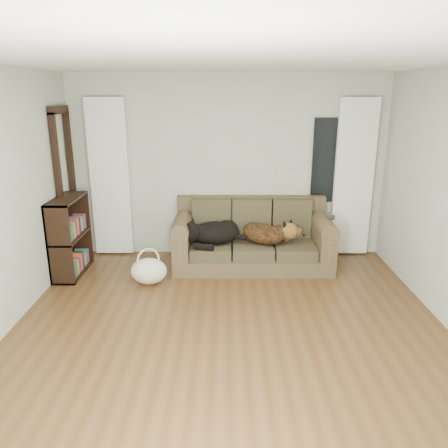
{
  "coord_description": "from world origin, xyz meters",
  "views": [
    {
      "loc": [
        -0.04,
        -3.75,
        2.34
      ],
      "look_at": [
        -0.06,
        1.6,
        0.72
      ],
      "focal_mm": 35.0,
      "sensor_mm": 36.0,
      "label": 1
    }
  ],
  "objects_px": {
    "tote_bag": "(149,272)",
    "sofa": "(252,235)",
    "dog_black_lab": "(212,234)",
    "dog_shepherd": "(267,233)"
  },
  "relations": [
    {
      "from": "tote_bag",
      "to": "sofa",
      "type": "bearing_deg",
      "value": 24.76
    },
    {
      "from": "dog_black_lab",
      "to": "tote_bag",
      "type": "height_order",
      "value": "dog_black_lab"
    },
    {
      "from": "dog_black_lab",
      "to": "tote_bag",
      "type": "distance_m",
      "value": 1.01
    },
    {
      "from": "dog_shepherd",
      "to": "tote_bag",
      "type": "height_order",
      "value": "dog_shepherd"
    },
    {
      "from": "dog_black_lab",
      "to": "dog_shepherd",
      "type": "xyz_separation_m",
      "value": [
        0.75,
        0.02,
        0.01
      ]
    },
    {
      "from": "dog_shepherd",
      "to": "tote_bag",
      "type": "distance_m",
      "value": 1.67
    },
    {
      "from": "dog_black_lab",
      "to": "tote_bag",
      "type": "bearing_deg",
      "value": -156.36
    },
    {
      "from": "dog_shepherd",
      "to": "sofa",
      "type": "bearing_deg",
      "value": 16.42
    },
    {
      "from": "sofa",
      "to": "dog_black_lab",
      "type": "distance_m",
      "value": 0.57
    },
    {
      "from": "sofa",
      "to": "tote_bag",
      "type": "xyz_separation_m",
      "value": [
        -1.34,
        -0.62,
        -0.29
      ]
    },
    {
      "from": "tote_bag",
      "to": "dog_shepherd",
      "type": "bearing_deg",
      "value": 20.3
    },
    {
      "from": "sofa",
      "to": "tote_bag",
      "type": "bearing_deg",
      "value": -155.24
    },
    {
      "from": "dog_black_lab",
      "to": "sofa",
      "type": "bearing_deg",
      "value": -3.42
    },
    {
      "from": "dog_shepherd",
      "to": "tote_bag",
      "type": "bearing_deg",
      "value": 52.15
    },
    {
      "from": "dog_shepherd",
      "to": "tote_bag",
      "type": "xyz_separation_m",
      "value": [
        -1.53,
        -0.57,
        -0.33
      ]
    }
  ]
}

